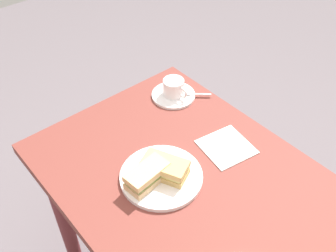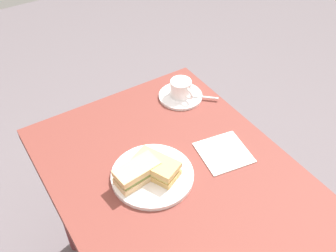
{
  "view_description": "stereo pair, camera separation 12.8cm",
  "coord_description": "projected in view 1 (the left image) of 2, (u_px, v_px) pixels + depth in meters",
  "views": [
    {
      "loc": [
        -0.49,
        0.53,
        1.6
      ],
      "look_at": [
        0.22,
        -0.08,
        0.73
      ],
      "focal_mm": 41.51,
      "sensor_mm": 36.0,
      "label": 1
    },
    {
      "loc": [
        -0.57,
        0.43,
        1.6
      ],
      "look_at": [
        0.22,
        -0.08,
        0.73
      ],
      "focal_mm": 41.51,
      "sensor_mm": 36.0,
      "label": 2
    }
  ],
  "objects": [
    {
      "name": "dining_table",
      "position": [
        195.0,
        206.0,
        1.21
      ],
      "size": [
        1.02,
        0.69,
        0.7
      ],
      "color": "brown",
      "rests_on": "ground_plane"
    },
    {
      "name": "napkin",
      "position": [
        226.0,
        147.0,
        1.25
      ],
      "size": [
        0.17,
        0.17,
        0.0
      ],
      "primitive_type": "cube",
      "rotation": [
        0.0,
        0.0,
        -0.16
      ],
      "color": "white",
      "rests_on": "dining_table"
    },
    {
      "name": "sandwich_plate",
      "position": [
        161.0,
        176.0,
        1.15
      ],
      "size": [
        0.25,
        0.25,
        0.01
      ],
      "primitive_type": "cylinder",
      "color": "white",
      "rests_on": "dining_table"
    },
    {
      "name": "spoon",
      "position": [
        193.0,
        94.0,
        1.43
      ],
      "size": [
        0.08,
        0.08,
        0.01
      ],
      "color": "silver",
      "rests_on": "coffee_saucer"
    },
    {
      "name": "sandwich_front",
      "position": [
        165.0,
        168.0,
        1.13
      ],
      "size": [
        0.15,
        0.12,
        0.05
      ],
      "color": "tan",
      "rests_on": "sandwich_plate"
    },
    {
      "name": "coffee_cup",
      "position": [
        174.0,
        87.0,
        1.41
      ],
      "size": [
        0.11,
        0.08,
        0.06
      ],
      "color": "white",
      "rests_on": "coffee_saucer"
    },
    {
      "name": "sandwich_back",
      "position": [
        147.0,
        176.0,
        1.11
      ],
      "size": [
        0.08,
        0.14,
        0.05
      ],
      "color": "#DDB782",
      "rests_on": "sandwich_plate"
    },
    {
      "name": "coffee_saucer",
      "position": [
        173.0,
        95.0,
        1.44
      ],
      "size": [
        0.16,
        0.16,
        0.01
      ],
      "primitive_type": "cylinder",
      "color": "white",
      "rests_on": "dining_table"
    }
  ]
}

